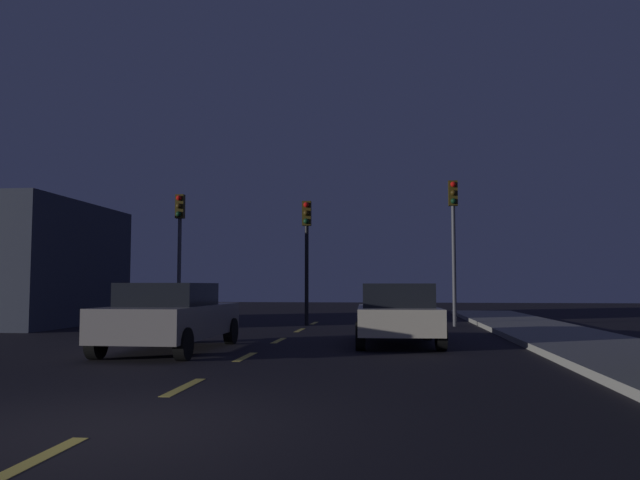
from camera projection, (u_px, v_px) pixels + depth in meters
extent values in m
plane|color=black|center=(252.00, 354.00, 13.30)|extent=(80.00, 80.00, 0.00)
cube|color=gray|center=(622.00, 355.00, 12.46)|extent=(3.00, 40.00, 0.15)
cube|color=#EACC4C|center=(33.00, 461.00, 5.18)|extent=(0.16, 1.60, 0.01)
cube|color=#EACC4C|center=(184.00, 387.00, 8.94)|extent=(0.16, 1.60, 0.01)
cube|color=#EACC4C|center=(245.00, 357.00, 12.71)|extent=(0.16, 1.60, 0.01)
cube|color=#EACC4C|center=(279.00, 340.00, 16.47)|extent=(0.16, 1.60, 0.01)
cube|color=#EACC4C|center=(300.00, 330.00, 20.24)|extent=(0.16, 1.60, 0.01)
cube|color=#EACC4C|center=(314.00, 323.00, 24.01)|extent=(0.16, 1.60, 0.01)
cylinder|color=#4C4C51|center=(179.00, 259.00, 23.43)|extent=(0.14, 0.14, 4.85)
cube|color=#382D0C|center=(180.00, 206.00, 23.57)|extent=(0.32, 0.24, 0.90)
sphere|color=red|center=(179.00, 198.00, 23.44)|extent=(0.20, 0.20, 0.20)
sphere|color=#3F2D0C|center=(179.00, 206.00, 23.41)|extent=(0.20, 0.20, 0.20)
sphere|color=#0C3319|center=(179.00, 214.00, 23.39)|extent=(0.20, 0.20, 0.20)
cylinder|color=black|center=(307.00, 263.00, 22.88)|extent=(0.14, 0.14, 4.53)
cube|color=#382D0C|center=(307.00, 213.00, 23.01)|extent=(0.32, 0.24, 0.90)
sphere|color=red|center=(306.00, 205.00, 22.87)|extent=(0.20, 0.20, 0.20)
sphere|color=#3F2D0C|center=(306.00, 213.00, 22.85)|extent=(0.20, 0.20, 0.20)
sphere|color=#0C3319|center=(306.00, 221.00, 22.83)|extent=(0.20, 0.20, 0.20)
cylinder|color=#4C4C51|center=(454.00, 253.00, 22.31)|extent=(0.14, 0.14, 5.18)
cube|color=#382D0C|center=(453.00, 193.00, 22.46)|extent=(0.32, 0.24, 0.90)
sphere|color=red|center=(453.00, 184.00, 22.32)|extent=(0.20, 0.20, 0.20)
sphere|color=#3F2D0C|center=(453.00, 193.00, 22.30)|extent=(0.20, 0.20, 0.20)
sphere|color=#0C3319|center=(453.00, 201.00, 22.28)|extent=(0.20, 0.20, 0.20)
cube|color=beige|center=(397.00, 319.00, 15.45)|extent=(2.07, 4.14, 0.61)
cube|color=black|center=(397.00, 295.00, 15.29)|extent=(1.75, 1.90, 0.57)
cylinder|color=black|center=(361.00, 327.00, 16.97)|extent=(0.25, 0.65, 0.64)
cylinder|color=black|center=(428.00, 327.00, 16.84)|extent=(0.25, 0.65, 0.64)
cylinder|color=black|center=(361.00, 336.00, 14.02)|extent=(0.25, 0.65, 0.64)
cylinder|color=black|center=(441.00, 336.00, 13.89)|extent=(0.25, 0.65, 0.64)
cube|color=gray|center=(172.00, 321.00, 13.92)|extent=(1.94, 4.58, 0.69)
cube|color=black|center=(168.00, 294.00, 13.74)|extent=(1.68, 2.07, 0.49)
cylinder|color=black|center=(162.00, 330.00, 15.72)|extent=(0.23, 0.64, 0.64)
cylinder|color=black|center=(231.00, 331.00, 15.50)|extent=(0.23, 0.64, 0.64)
cylinder|color=black|center=(96.00, 343.00, 12.29)|extent=(0.23, 0.64, 0.64)
cylinder|color=black|center=(183.00, 344.00, 12.07)|extent=(0.23, 0.64, 0.64)
cube|color=#333847|center=(15.00, 264.00, 23.15)|extent=(5.70, 7.38, 4.45)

